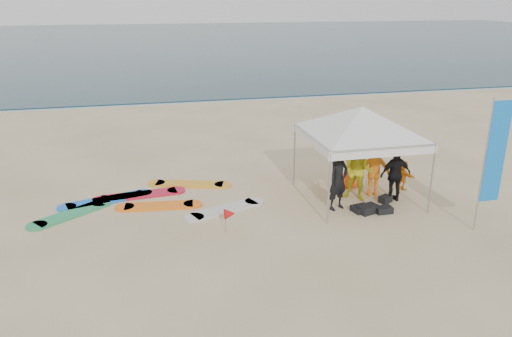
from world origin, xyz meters
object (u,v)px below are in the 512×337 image
object	(u,v)px
surfboard_spread	(149,201)
person_black_b	(395,175)
person_seated	(403,175)
marker_pennant	(230,214)
feather_flag	(494,154)
person_yellow	(358,171)
person_black_a	(338,179)
person_orange_a	(374,168)
person_orange_b	(352,160)
canopy_tent	(362,107)

from	to	relation	value
surfboard_spread	person_black_b	bearing A→B (deg)	-12.64
person_seated	marker_pennant	bearing A→B (deg)	99.69
feather_flag	person_yellow	bearing A→B (deg)	132.74
person_black_a	person_orange_a	world-z (taller)	person_black_a
person_orange_b	person_seated	xyz separation A→B (m)	(1.51, -0.50, -0.45)
feather_flag	person_black_b	bearing A→B (deg)	120.50
person_orange_a	person_yellow	bearing A→B (deg)	35.71
person_seated	marker_pennant	xyz separation A→B (m)	(-5.77, -1.72, 0.04)
person_yellow	person_seated	xyz separation A→B (m)	(1.77, 0.51, -0.43)
person_yellow	person_orange_a	size ratio (longest dim) A/B	1.04
person_black_a	canopy_tent	bearing A→B (deg)	12.31
surfboard_spread	person_orange_b	bearing A→B (deg)	-2.35
person_yellow	person_orange_a	xyz separation A→B (m)	(0.63, 0.26, -0.04)
person_orange_a	person_orange_b	world-z (taller)	person_orange_b
person_black_b	person_yellow	bearing A→B (deg)	-17.74
person_yellow	person_seated	world-z (taller)	person_yellow
person_yellow	canopy_tent	xyz separation A→B (m)	(0.07, 0.14, 1.86)
person_seated	marker_pennant	distance (m)	6.03
person_black_b	feather_flag	world-z (taller)	feather_flag
person_orange_a	person_orange_b	xyz separation A→B (m)	(-0.37, 0.75, 0.05)
surfboard_spread	person_yellow	bearing A→B (deg)	-11.97
person_black_a	feather_flag	bearing A→B (deg)	-56.58
person_yellow	person_orange_b	xyz separation A→B (m)	(0.26, 1.01, 0.02)
person_orange_b	person_orange_a	bearing A→B (deg)	103.85
feather_flag	person_orange_b	bearing A→B (deg)	120.57
person_orange_a	person_black_b	distance (m)	0.70
person_black_b	marker_pennant	size ratio (longest dim) A/B	2.54
person_orange_b	person_seated	world-z (taller)	person_orange_b
person_black_a	person_orange_a	bearing A→B (deg)	3.97
person_yellow	person_black_b	world-z (taller)	person_yellow
person_black_a	canopy_tent	world-z (taller)	canopy_tent
person_orange_a	surfboard_spread	distance (m)	6.72
person_seated	canopy_tent	xyz separation A→B (m)	(-1.70, -0.36, 2.30)
person_orange_a	person_seated	world-z (taller)	person_orange_a
person_black_b	surfboard_spread	bearing A→B (deg)	-13.97
person_orange_a	person_black_b	xyz separation A→B (m)	(0.41, -0.56, -0.04)
person_orange_a	person_black_a	bearing A→B (deg)	40.57
person_black_a	person_seated	xyz separation A→B (m)	(2.57, 0.98, -0.42)
person_yellow	person_seated	bearing A→B (deg)	52.90
person_orange_b	marker_pennant	bearing A→B (deg)	15.15
person_yellow	person_black_b	bearing A→B (deg)	20.55
person_black_a	person_orange_b	size ratio (longest dim) A/B	0.97
marker_pennant	person_black_b	bearing A→B (deg)	10.24
person_black_b	surfboard_spread	distance (m)	7.22
person_orange_b	feather_flag	bearing A→B (deg)	108.15
person_black_b	surfboard_spread	world-z (taller)	person_black_b
person_black_a	person_orange_b	xyz separation A→B (m)	(1.06, 1.48, 0.03)
marker_pennant	surfboard_spread	distance (m)	3.19
person_black_a	person_black_b	world-z (taller)	person_black_a
person_seated	surfboard_spread	world-z (taller)	person_seated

